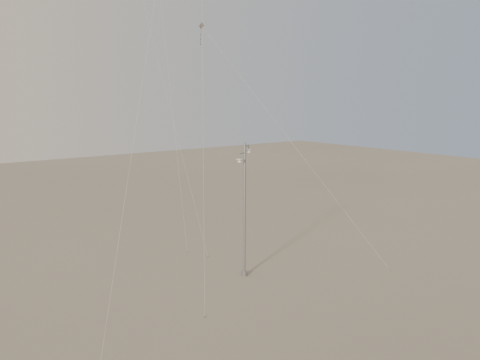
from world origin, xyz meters
TOP-DOWN VIEW (x-y plane):
  - ground at (0.00, 0.00)m, footprint 160.00×160.00m
  - street_lamp at (2.63, 6.26)m, footprint 1.56×0.85m
  - kite_3 at (-4.36, 6.17)m, footprint 8.38×7.76m
  - kite_4 at (7.52, 12.31)m, footprint 5.71×16.23m

SIDE VIEW (x-z plane):
  - ground at x=0.00m, z-range 0.00..0.00m
  - street_lamp at x=2.63m, z-range 0.31..9.66m
  - kite_4 at x=7.52m, z-range 4.09..22.59m
  - kite_3 at x=-4.36m, z-range 5.43..26.62m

